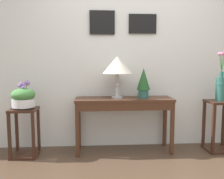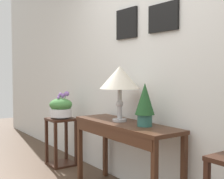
{
  "view_description": "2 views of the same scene",
  "coord_description": "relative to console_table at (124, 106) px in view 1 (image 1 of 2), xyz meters",
  "views": [
    {
      "loc": [
        -0.48,
        -1.97,
        1.22
      ],
      "look_at": [
        -0.26,
        1.37,
        0.84
      ],
      "focal_mm": 39.42,
      "sensor_mm": 36.0,
      "label": 1
    },
    {
      "loc": [
        2.31,
        -0.58,
        1.24
      ],
      "look_at": [
        -0.33,
        1.25,
        1.05
      ],
      "focal_mm": 50.0,
      "sensor_mm": 36.0,
      "label": 2
    }
  ],
  "objects": [
    {
      "name": "pedestal_stand_left",
      "position": [
        -1.29,
        -0.05,
        -0.32
      ],
      "size": [
        0.33,
        0.33,
        0.63
      ],
      "color": "#381E14",
      "rests_on": "ground"
    },
    {
      "name": "back_wall_with_art",
      "position": [
        0.11,
        0.32,
        0.77
      ],
      "size": [
        9.0,
        0.13,
        2.8
      ],
      "color": "silver",
      "rests_on": "ground"
    },
    {
      "name": "planter_bowl_wide_left",
      "position": [
        -1.29,
        -0.05,
        0.14
      ],
      "size": [
        0.3,
        0.3,
        0.35
      ],
      "color": "silver",
      "rests_on": "pedestal_stand_left"
    },
    {
      "name": "console_table",
      "position": [
        0.0,
        0.0,
        0.0
      ],
      "size": [
        1.29,
        0.4,
        0.73
      ],
      "color": "#472819",
      "rests_on": "ground"
    },
    {
      "name": "flower_vase_tall_right",
      "position": [
        1.29,
        -0.04,
        0.28
      ],
      "size": [
        0.17,
        0.21,
        0.67
      ],
      "color": "#2D665B",
      "rests_on": "pedestal_stand_right"
    },
    {
      "name": "pedestal_stand_right",
      "position": [
        1.29,
        -0.04,
        -0.29
      ],
      "size": [
        0.33,
        0.33,
        0.69
      ],
      "color": "#381E14",
      "rests_on": "ground"
    },
    {
      "name": "potted_plant_on_console",
      "position": [
        0.26,
        0.05,
        0.32
      ],
      "size": [
        0.18,
        0.18,
        0.4
      ],
      "color": "#2D665B",
      "rests_on": "console_table"
    },
    {
      "name": "table_lamp",
      "position": [
        -0.09,
        0.02,
        0.53
      ],
      "size": [
        0.4,
        0.4,
        0.56
      ],
      "color": "#B7B7BC",
      "rests_on": "console_table"
    }
  ]
}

